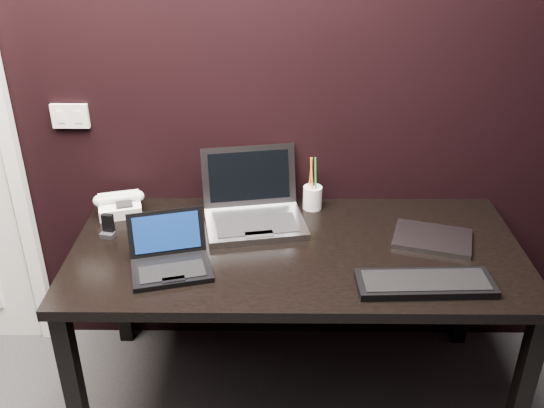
{
  "coord_description": "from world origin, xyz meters",
  "views": [
    {
      "loc": [
        0.22,
        -0.55,
        1.96
      ],
      "look_at": [
        0.21,
        1.35,
        0.95
      ],
      "focal_mm": 40.0,
      "sensor_mm": 36.0,
      "label": 1
    }
  ],
  "objects_px": {
    "silver_laptop": "(254,210)",
    "closed_laptop": "(432,238)",
    "desk": "(296,264)",
    "desk_phone": "(120,205)",
    "pen_cup": "(313,197)",
    "netbook": "(170,259)",
    "mobile_phone": "(108,228)",
    "ext_keyboard": "(425,283)"
  },
  "relations": [
    {
      "from": "ext_keyboard",
      "to": "pen_cup",
      "type": "relative_size",
      "value": 2.03
    },
    {
      "from": "netbook",
      "to": "ext_keyboard",
      "type": "relative_size",
      "value": 0.7
    },
    {
      "from": "closed_laptop",
      "to": "desk_phone",
      "type": "xyz_separation_m",
      "value": [
        -1.25,
        0.21,
        0.03
      ]
    },
    {
      "from": "ext_keyboard",
      "to": "mobile_phone",
      "type": "bearing_deg",
      "value": 164.22
    },
    {
      "from": "desk",
      "to": "desk_phone",
      "type": "relative_size",
      "value": 8.01
    },
    {
      "from": "desk",
      "to": "netbook",
      "type": "bearing_deg",
      "value": -162.7
    },
    {
      "from": "netbook",
      "to": "silver_laptop",
      "type": "xyz_separation_m",
      "value": [
        0.29,
        0.34,
        0.01
      ]
    },
    {
      "from": "silver_laptop",
      "to": "closed_laptop",
      "type": "distance_m",
      "value": 0.71
    },
    {
      "from": "desk",
      "to": "desk_phone",
      "type": "xyz_separation_m",
      "value": [
        -0.73,
        0.26,
        0.12
      ]
    },
    {
      "from": "desk",
      "to": "closed_laptop",
      "type": "xyz_separation_m",
      "value": [
        0.52,
        0.05,
        0.09
      ]
    },
    {
      "from": "desk_phone",
      "to": "pen_cup",
      "type": "bearing_deg",
      "value": 3.57
    },
    {
      "from": "silver_laptop",
      "to": "ext_keyboard",
      "type": "distance_m",
      "value": 0.75
    },
    {
      "from": "desk_phone",
      "to": "ext_keyboard",
      "type": "bearing_deg",
      "value": -23.94
    },
    {
      "from": "netbook",
      "to": "pen_cup",
      "type": "height_order",
      "value": "pen_cup"
    },
    {
      "from": "mobile_phone",
      "to": "pen_cup",
      "type": "xyz_separation_m",
      "value": [
        0.8,
        0.24,
        0.02
      ]
    },
    {
      "from": "mobile_phone",
      "to": "closed_laptop",
      "type": "bearing_deg",
      "value": -1.2
    },
    {
      "from": "desk",
      "to": "pen_cup",
      "type": "relative_size",
      "value": 7.33
    },
    {
      "from": "closed_laptop",
      "to": "desk_phone",
      "type": "distance_m",
      "value": 1.27
    },
    {
      "from": "ext_keyboard",
      "to": "desk_phone",
      "type": "xyz_separation_m",
      "value": [
        -1.16,
        0.51,
        0.02
      ]
    },
    {
      "from": "silver_laptop",
      "to": "ext_keyboard",
      "type": "relative_size",
      "value": 0.94
    },
    {
      "from": "netbook",
      "to": "closed_laptop",
      "type": "bearing_deg",
      "value": 11.16
    },
    {
      "from": "netbook",
      "to": "pen_cup",
      "type": "distance_m",
      "value": 0.7
    },
    {
      "from": "closed_laptop",
      "to": "mobile_phone",
      "type": "height_order",
      "value": "mobile_phone"
    },
    {
      "from": "closed_laptop",
      "to": "silver_laptop",
      "type": "bearing_deg",
      "value": 168.19
    },
    {
      "from": "desk",
      "to": "desk_phone",
      "type": "height_order",
      "value": "desk_phone"
    },
    {
      "from": "netbook",
      "to": "silver_laptop",
      "type": "bearing_deg",
      "value": 49.85
    },
    {
      "from": "closed_laptop",
      "to": "mobile_phone",
      "type": "xyz_separation_m",
      "value": [
        -1.25,
        0.03,
        0.02
      ]
    },
    {
      "from": "netbook",
      "to": "closed_laptop",
      "type": "distance_m",
      "value": 1.0
    },
    {
      "from": "silver_laptop",
      "to": "closed_laptop",
      "type": "height_order",
      "value": "silver_laptop"
    },
    {
      "from": "desk_phone",
      "to": "pen_cup",
      "type": "relative_size",
      "value": 0.91
    },
    {
      "from": "closed_laptop",
      "to": "mobile_phone",
      "type": "bearing_deg",
      "value": 178.8
    },
    {
      "from": "desk",
      "to": "ext_keyboard",
      "type": "xyz_separation_m",
      "value": [
        0.43,
        -0.25,
        0.09
      ]
    },
    {
      "from": "closed_laptop",
      "to": "ext_keyboard",
      "type": "bearing_deg",
      "value": -107.21
    },
    {
      "from": "silver_laptop",
      "to": "pen_cup",
      "type": "xyz_separation_m",
      "value": [
        0.24,
        0.12,
        0.0
      ]
    },
    {
      "from": "pen_cup",
      "to": "desk",
      "type": "bearing_deg",
      "value": -103.15
    },
    {
      "from": "netbook",
      "to": "mobile_phone",
      "type": "xyz_separation_m",
      "value": [
        -0.28,
        0.22,
        -0.0
      ]
    },
    {
      "from": "desk_phone",
      "to": "mobile_phone",
      "type": "xyz_separation_m",
      "value": [
        -0.0,
        -0.19,
        -0.0
      ]
    },
    {
      "from": "silver_laptop",
      "to": "desk",
      "type": "bearing_deg",
      "value": -49.08
    },
    {
      "from": "silver_laptop",
      "to": "closed_laptop",
      "type": "relative_size",
      "value": 1.32
    },
    {
      "from": "netbook",
      "to": "pen_cup",
      "type": "xyz_separation_m",
      "value": [
        0.53,
        0.46,
        0.02
      ]
    },
    {
      "from": "silver_laptop",
      "to": "pen_cup",
      "type": "distance_m",
      "value": 0.27
    },
    {
      "from": "ext_keyboard",
      "to": "desk",
      "type": "bearing_deg",
      "value": 149.74
    }
  ]
}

